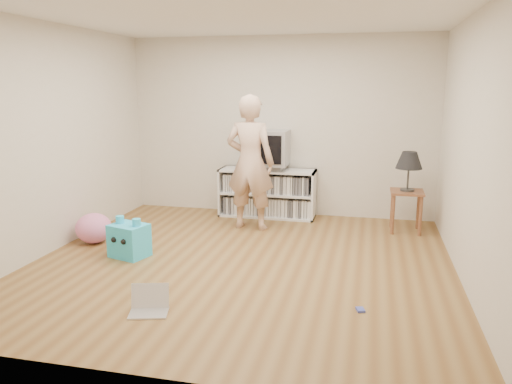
{
  "coord_description": "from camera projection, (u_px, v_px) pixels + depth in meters",
  "views": [
    {
      "loc": [
        1.32,
        -5.0,
        1.9
      ],
      "look_at": [
        0.07,
        0.4,
        0.71
      ],
      "focal_mm": 35.0,
      "sensor_mm": 36.0,
      "label": 1
    }
  ],
  "objects": [
    {
      "name": "ground",
      "position": [
        242.0,
        263.0,
        5.45
      ],
      "size": [
        4.5,
        4.5,
        0.0
      ],
      "primitive_type": "plane",
      "color": "brown",
      "rests_on": "ground"
    },
    {
      "name": "walls",
      "position": [
        241.0,
        144.0,
        5.18
      ],
      "size": [
        4.52,
        4.52,
        2.6
      ],
      "color": "beige",
      "rests_on": "ground"
    },
    {
      "name": "ceiling",
      "position": [
        240.0,
        13.0,
        4.9
      ],
      "size": [
        4.5,
        4.5,
        0.01
      ],
      "primitive_type": "cube",
      "color": "white",
      "rests_on": "walls"
    },
    {
      "name": "media_unit",
      "position": [
        268.0,
        193.0,
        7.35
      ],
      "size": [
        1.4,
        0.45,
        0.7
      ],
      "color": "white",
      "rests_on": "ground"
    },
    {
      "name": "dvd_deck",
      "position": [
        268.0,
        167.0,
        7.25
      ],
      "size": [
        0.45,
        0.35,
        0.07
      ],
      "primitive_type": "cube",
      "color": "gray",
      "rests_on": "media_unit"
    },
    {
      "name": "crt_tv",
      "position": [
        268.0,
        148.0,
        7.19
      ],
      "size": [
        0.6,
        0.53,
        0.5
      ],
      "color": "#99999D",
      "rests_on": "dvd_deck"
    },
    {
      "name": "side_table",
      "position": [
        407.0,
        201.0,
        6.53
      ],
      "size": [
        0.42,
        0.42,
        0.55
      ],
      "color": "brown",
      "rests_on": "ground"
    },
    {
      "name": "table_lamp",
      "position": [
        409.0,
        161.0,
        6.42
      ],
      "size": [
        0.34,
        0.34,
        0.52
      ],
      "color": "#333333",
      "rests_on": "side_table"
    },
    {
      "name": "person",
      "position": [
        250.0,
        163.0,
        6.59
      ],
      "size": [
        0.69,
        0.48,
        1.79
      ],
      "primitive_type": "imported",
      "rotation": [
        0.0,
        0.0,
        3.06
      ],
      "color": "#D4AB91",
      "rests_on": "ground"
    },
    {
      "name": "laptop",
      "position": [
        149.0,
        304.0,
        4.27
      ],
      "size": [
        0.38,
        0.34,
        0.22
      ],
      "rotation": [
        0.0,
        0.0,
        0.28
      ],
      "color": "silver",
      "rests_on": "ground"
    },
    {
      "name": "playing_cards",
      "position": [
        360.0,
        310.0,
        4.29
      ],
      "size": [
        0.09,
        0.11,
        0.02
      ],
      "primitive_type": "cube",
      "rotation": [
        0.0,
        0.0,
        0.31
      ],
      "color": "#424EB0",
      "rests_on": "ground"
    },
    {
      "name": "plush_blue",
      "position": [
        129.0,
        240.0,
        5.62
      ],
      "size": [
        0.47,
        0.41,
        0.46
      ],
      "rotation": [
        0.0,
        0.0,
        -0.29
      ],
      "color": "#2AC1FF",
      "rests_on": "ground"
    },
    {
      "name": "plush_pink",
      "position": [
        94.0,
        228.0,
        6.11
      ],
      "size": [
        0.46,
        0.46,
        0.37
      ],
      "primitive_type": "ellipsoid",
      "rotation": [
        0.0,
        0.0,
        -0.06
      ],
      "color": "pink",
      "rests_on": "ground"
    }
  ]
}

